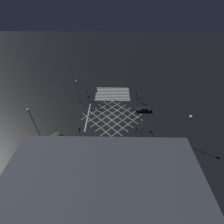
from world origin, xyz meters
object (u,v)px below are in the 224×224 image
Objects in this scene: traffic_light_nw_main at (139,130)px; street_lamp_west at (188,123)px; street_lamp_east at (77,86)px; waiting_car at (143,109)px; traffic_light_sw_cross at (139,97)px; traffic_light_ne_cross at (80,131)px; traffic_light_nw_cross at (141,123)px; street_tree_near at (57,139)px; traffic_light_se_cross at (89,95)px; traffic_light_sw_main at (137,95)px; traffic_light_se_main at (93,92)px; street_lamp_far at (32,119)px.

street_lamp_west reaches higher than traffic_light_nw_main.
traffic_light_nw_main is 21.65m from street_lamp_east.
traffic_light_nw_main is 10.56m from waiting_car.
traffic_light_nw_main is 13.45m from traffic_light_sw_cross.
traffic_light_ne_cross is at bearing 101.12° from street_lamp_east.
traffic_light_ne_cross is at bearing 99.37° from traffic_light_nw_cross.
waiting_car is at bearing -145.25° from street_tree_near.
traffic_light_sw_main is (-14.22, -1.37, -0.80)m from traffic_light_se_cross.
street_tree_near is at bearing 4.99° from street_lamp_west.
traffic_light_ne_cross is 14.85m from traffic_light_se_main.
traffic_light_se_main is 1.35× the size of traffic_light_sw_cross.
street_lamp_east is at bearing -40.13° from traffic_light_nw_main.
traffic_light_sw_cross is (-1.58, -13.35, -0.12)m from traffic_light_nw_main.
street_lamp_east is at bearing -171.51° from traffic_light_se_main.
traffic_light_nw_cross is at bearing -169.07° from street_lamp_far.
traffic_light_se_main is 13.42m from traffic_light_sw_main.
street_lamp_west is (-25.69, 15.32, 0.52)m from street_lamp_east.
street_lamp_far reaches higher than traffic_light_se_main.
traffic_light_ne_cross is 0.43× the size of street_lamp_east.
traffic_light_se_cross is 4.32m from street_lamp_east.
traffic_light_sw_cross is at bearing -47.82° from traffic_light_ne_cross.
traffic_light_nw_main is 0.46× the size of street_lamp_east.
street_lamp_east reaches higher than traffic_light_ne_cross.
street_lamp_east reaches higher than traffic_light_se_cross.
traffic_light_se_main is 19.78m from street_lamp_far.
traffic_light_sw_cross is at bearing -96.73° from traffic_light_nw_main.
street_tree_near is at bearing -105.72° from traffic_light_se_main.
street_lamp_far is 28.32m from waiting_car.
traffic_light_se_cross reaches higher than traffic_light_sw_main.
traffic_light_nw_cross reaches higher than traffic_light_nw_main.
street_lamp_west is at bearing 149.19° from street_lamp_east.
street_lamp_east is 0.74× the size of street_lamp_far.
traffic_light_nw_cross is at bearing -106.72° from traffic_light_nw_main.
traffic_light_sw_cross is 0.65× the size of street_tree_near.
waiting_car is (-18.98, 3.75, -5.34)m from street_lamp_east.
traffic_light_nw_cross is at bearing -4.95° from traffic_light_sw_cross.
traffic_light_sw_main is at bearing -2.41° from traffic_light_nw_cross.
traffic_light_sw_cross is at bearing -146.08° from street_lamp_far.
traffic_light_sw_main is at bearing -70.68° from waiting_car.
street_lamp_east is (3.24, -0.79, 2.74)m from traffic_light_se_cross.
street_lamp_west is at bearing -111.80° from traffic_light_nw_cross.
street_lamp_east reaches higher than traffic_light_nw_cross.
traffic_light_nw_main is 1.06× the size of traffic_light_sw_cross.
street_lamp_west is at bearing 27.53° from traffic_light_sw_cross.
street_lamp_west is (-7.76, 14.89, 4.00)m from traffic_light_sw_cross.
traffic_light_sw_main is 0.84× the size of traffic_light_nw_cross.
traffic_light_se_main is 18.98m from street_tree_near.
street_lamp_far is (9.50, 16.75, 4.54)m from traffic_light_se_main.
traffic_light_sw_cross is 3.94m from waiting_car.
street_tree_near reaches higher than traffic_light_nw_cross.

